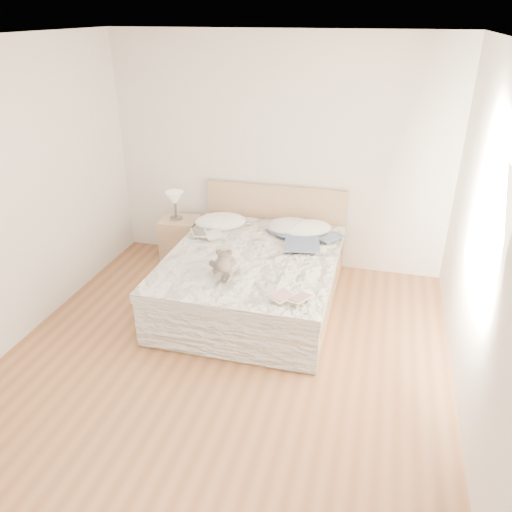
# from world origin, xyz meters

# --- Properties ---
(floor) EXTENTS (4.00, 4.50, 0.00)m
(floor) POSITION_xyz_m (0.00, 0.00, 0.00)
(floor) COLOR brown
(floor) RESTS_ON ground
(ceiling) EXTENTS (4.00, 4.50, 0.00)m
(ceiling) POSITION_xyz_m (0.00, 0.00, 2.70)
(ceiling) COLOR white
(ceiling) RESTS_ON ground
(wall_back) EXTENTS (4.00, 0.02, 2.70)m
(wall_back) POSITION_xyz_m (0.00, 2.25, 1.35)
(wall_back) COLOR silver
(wall_back) RESTS_ON ground
(wall_front) EXTENTS (4.00, 0.02, 2.70)m
(wall_front) POSITION_xyz_m (0.00, -2.25, 1.35)
(wall_front) COLOR silver
(wall_front) RESTS_ON ground
(wall_right) EXTENTS (0.02, 4.50, 2.70)m
(wall_right) POSITION_xyz_m (2.00, 0.00, 1.35)
(wall_right) COLOR silver
(wall_right) RESTS_ON ground
(window) EXTENTS (0.02, 1.30, 1.10)m
(window) POSITION_xyz_m (1.99, 0.30, 1.45)
(window) COLOR white
(window) RESTS_ON wall_right
(bed) EXTENTS (1.72, 2.14, 1.00)m
(bed) POSITION_xyz_m (0.00, 1.19, 0.31)
(bed) COLOR tan
(bed) RESTS_ON floor
(nightstand) EXTENTS (0.47, 0.42, 0.56)m
(nightstand) POSITION_xyz_m (-1.15, 1.92, 0.28)
(nightstand) COLOR tan
(nightstand) RESTS_ON floor
(table_lamp) EXTENTS (0.25, 0.25, 0.35)m
(table_lamp) POSITION_xyz_m (-1.18, 1.91, 0.81)
(table_lamp) COLOR #4E4944
(table_lamp) RESTS_ON nightstand
(pillow_left) EXTENTS (0.71, 0.62, 0.18)m
(pillow_left) POSITION_xyz_m (-0.57, 1.78, 0.64)
(pillow_left) COLOR white
(pillow_left) RESTS_ON bed
(pillow_middle) EXTENTS (0.63, 0.48, 0.18)m
(pillow_middle) POSITION_xyz_m (0.27, 1.84, 0.64)
(pillow_middle) COLOR silver
(pillow_middle) RESTS_ON bed
(pillow_right) EXTENTS (0.68, 0.63, 0.17)m
(pillow_right) POSITION_xyz_m (0.45, 1.83, 0.64)
(pillow_right) COLOR white
(pillow_right) RESTS_ON bed
(blouse) EXTENTS (0.68, 0.71, 0.02)m
(blouse) POSITION_xyz_m (0.45, 1.51, 0.63)
(blouse) COLOR #394466
(blouse) RESTS_ON bed
(photo_book) EXTENTS (0.44, 0.39, 0.03)m
(photo_book) POSITION_xyz_m (-0.61, 1.42, 0.63)
(photo_book) COLOR white
(photo_book) RESTS_ON bed
(childrens_book) EXTENTS (0.39, 0.35, 0.02)m
(childrens_book) POSITION_xyz_m (0.56, 0.32, 0.63)
(childrens_book) COLOR beige
(childrens_book) RESTS_ON bed
(teddy_bear) EXTENTS (0.31, 0.38, 0.17)m
(teddy_bear) POSITION_xyz_m (-0.15, 0.59, 0.65)
(teddy_bear) COLOR #584F45
(teddy_bear) RESTS_ON bed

